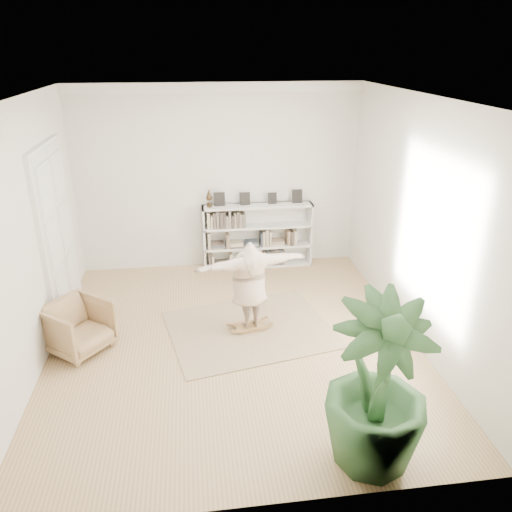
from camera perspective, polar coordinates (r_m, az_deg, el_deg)
The scene contains 9 objects.
floor at distance 7.81m, azimuth -2.52°, elevation -9.71°, with size 6.00×6.00×0.00m, color #9E7C51.
room_shell at distance 9.53m, azimuth -4.62°, elevation 18.68°, with size 6.00×6.00×6.00m.
doors at distance 8.62m, azimuth -21.73°, elevation 2.23°, with size 0.09×1.78×2.92m.
bookshelf at distance 10.11m, azimuth 0.15°, elevation 2.26°, with size 2.20×0.35×1.64m.
armchair at distance 7.88m, azimuth -19.69°, elevation -7.65°, with size 0.82×0.84×0.77m, color tan.
rug at distance 8.09m, azimuth -0.71°, elevation -8.34°, with size 2.50×2.00×0.02m, color tan.
rocker_board at distance 8.06m, azimuth -0.71°, elevation -8.01°, with size 0.53×0.38×0.10m.
person at distance 7.69m, azimuth -0.74°, elevation -3.07°, with size 1.76×0.48×1.43m, color #C8AC96.
houseplant at distance 5.45m, azimuth 13.72°, elevation -14.20°, with size 1.10×1.10×1.96m, color #2C552A.
Camera 1 is at (-0.53, -6.55, 4.22)m, focal length 35.00 mm.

